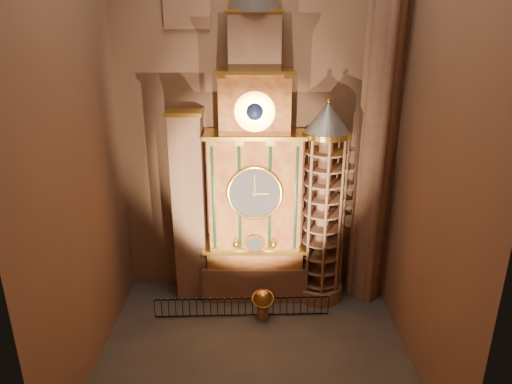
{
  "coord_description": "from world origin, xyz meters",
  "views": [
    {
      "loc": [
        0.14,
        -17.04,
        14.09
      ],
      "look_at": [
        0.07,
        3.0,
        6.73
      ],
      "focal_mm": 32.0,
      "sensor_mm": 36.0,
      "label": 1
    }
  ],
  "objects_px": {
    "stair_turret": "(323,207)",
    "celestial_globe": "(263,302)",
    "iron_railing": "(242,307)",
    "astronomical_clock": "(255,180)",
    "portrait_tower": "(190,207)"
  },
  "relations": [
    {
      "from": "astronomical_clock",
      "to": "iron_railing",
      "type": "bearing_deg",
      "value": -106.22
    },
    {
      "from": "astronomical_clock",
      "to": "portrait_tower",
      "type": "height_order",
      "value": "astronomical_clock"
    },
    {
      "from": "celestial_globe",
      "to": "stair_turret",
      "type": "bearing_deg",
      "value": 34.16
    },
    {
      "from": "stair_turret",
      "to": "celestial_globe",
      "type": "relative_size",
      "value": 6.63
    },
    {
      "from": "stair_turret",
      "to": "iron_railing",
      "type": "distance_m",
      "value": 6.57
    },
    {
      "from": "portrait_tower",
      "to": "celestial_globe",
      "type": "xyz_separation_m",
      "value": [
        3.81,
        -2.38,
        -4.17
      ]
    },
    {
      "from": "stair_turret",
      "to": "portrait_tower",
      "type": "bearing_deg",
      "value": 177.67
    },
    {
      "from": "astronomical_clock",
      "to": "stair_turret",
      "type": "height_order",
      "value": "astronomical_clock"
    },
    {
      "from": "stair_turret",
      "to": "iron_railing",
      "type": "bearing_deg",
      "value": -154.62
    },
    {
      "from": "astronomical_clock",
      "to": "celestial_globe",
      "type": "relative_size",
      "value": 10.25
    },
    {
      "from": "stair_turret",
      "to": "iron_railing",
      "type": "relative_size",
      "value": 1.22
    },
    {
      "from": "iron_railing",
      "to": "stair_turret",
      "type": "bearing_deg",
      "value": 25.38
    },
    {
      "from": "portrait_tower",
      "to": "stair_turret",
      "type": "xyz_separation_m",
      "value": [
        6.9,
        -0.28,
        0.12
      ]
    },
    {
      "from": "celestial_globe",
      "to": "iron_railing",
      "type": "bearing_deg",
      "value": 173.13
    },
    {
      "from": "iron_railing",
      "to": "celestial_globe",
      "type": "bearing_deg",
      "value": -6.87
    }
  ]
}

